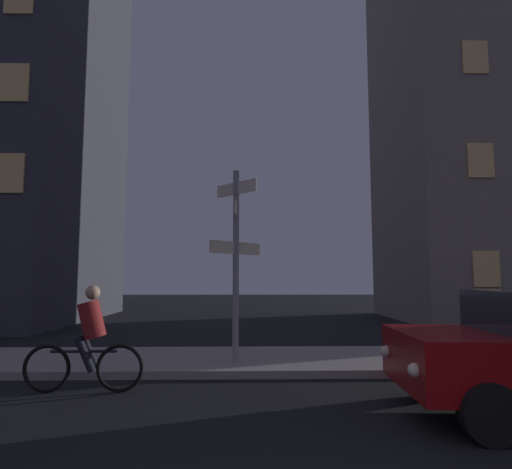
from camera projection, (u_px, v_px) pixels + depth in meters
sidewalk_kerb at (291, 360)px, 8.56m from camera, size 40.00×2.56×0.14m
signpost at (236, 249)px, 8.29m from camera, size 0.95×1.27×3.68m
cyclist at (88, 342)px, 6.51m from camera, size 1.82×0.32×1.61m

